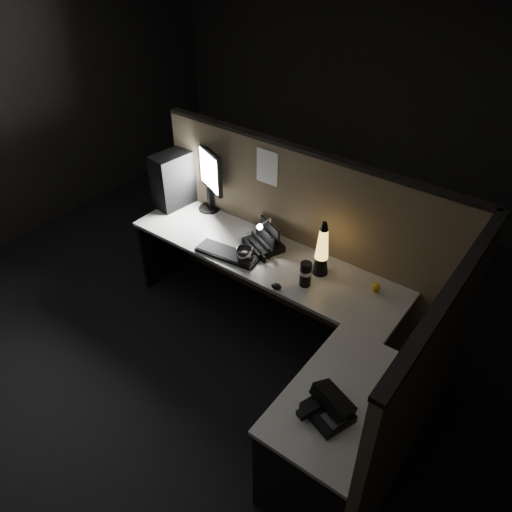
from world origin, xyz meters
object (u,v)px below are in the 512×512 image
Objects in this scene: pc_tower at (178,178)px; monitor at (208,173)px; keyboard at (227,254)px; lava_lamp at (322,252)px; desk_phone at (329,407)px.

monitor is (0.29, 0.07, 0.10)m from pc_tower.
keyboard is 0.75m from lava_lamp.
desk_phone is at bearing -56.94° from lava_lamp.
monitor is 1.30× the size of lava_lamp.
keyboard is at bearing -160.20° from lava_lamp.
desk_phone is at bearing -20.06° from pc_tower.
lava_lamp is at bearing 143.40° from desk_phone.
pc_tower is at bearing 149.86° from keyboard.
pc_tower is 0.32m from monitor.
pc_tower reaches higher than keyboard.
monitor reaches higher than pc_tower.
monitor is 0.79m from keyboard.
desk_phone is at bearing -9.70° from monitor.
lava_lamp is 1.23m from desk_phone.
pc_tower is 1.54m from lava_lamp.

